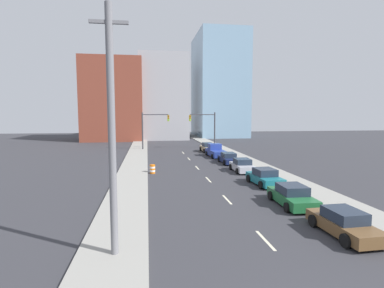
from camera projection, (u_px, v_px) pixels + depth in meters
The scene contains 22 objects.
sidewalk_left at pixel (139, 148), 55.55m from camera, with size 3.18×100.72×0.14m.
sidewalk_right at pixel (216, 147), 57.72m from camera, with size 3.18×100.72×0.14m.
lane_stripe_at_8m at pixel (265, 240), 14.96m from camera, with size 0.16×2.40×0.01m, color beige.
lane_stripe_at_15m at pixel (227, 200), 22.08m from camera, with size 0.16×2.40×0.01m, color beige.
lane_stripe_at_22m at pixel (208, 180), 28.84m from camera, with size 0.16×2.40×0.01m, color beige.
lane_stripe_at_29m at pixel (197, 168), 35.26m from camera, with size 0.16×2.40×0.01m, color beige.
lane_stripe_at_36m at pixel (189, 159), 42.33m from camera, with size 0.16×2.40×0.01m, color beige.
lane_stripe_at_43m at pixel (183, 153), 49.06m from camera, with size 0.16×2.40×0.01m, color beige.
building_brick_left at pixel (114, 101), 74.39m from camera, with size 14.00×16.00×19.41m.
building_office_center at pixel (162, 99), 80.04m from camera, with size 12.00×20.00×21.01m.
building_glass_right at pixel (219, 86), 86.01m from camera, with size 13.00×20.00×28.69m.
traffic_signal_left at pixel (150, 125), 52.99m from camera, with size 4.87×0.35×6.64m.
traffic_signal_right at pixel (208, 125), 54.52m from camera, with size 4.87×0.35×6.64m.
utility_pole_left_near at pixel (112, 131), 12.71m from camera, with size 1.60×0.32×10.85m.
traffic_barrel at pixel (153, 169), 31.82m from camera, with size 0.56×0.56×0.95m.
sedan_brown at pixel (344, 223), 15.52m from camera, with size 2.11×4.39×1.38m.
sedan_green at pixel (292, 196), 20.68m from camera, with size 2.30×4.61×1.43m.
sedan_teal at pixel (265, 177), 26.70m from camera, with size 2.37×4.38×1.46m.
sedan_silver at pixel (242, 166), 32.86m from camera, with size 2.15×4.23×1.43m.
sedan_navy at pixel (228, 158), 38.54m from camera, with size 2.12×4.79×1.36m.
pickup_truck_blue at pixel (216, 152), 44.49m from camera, with size 2.47×5.73×1.88m.
sedan_tan at pixel (208, 148), 50.25m from camera, with size 2.18×4.73×1.53m.
Camera 1 is at (-5.76, -5.70, 6.27)m, focal length 28.00 mm.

